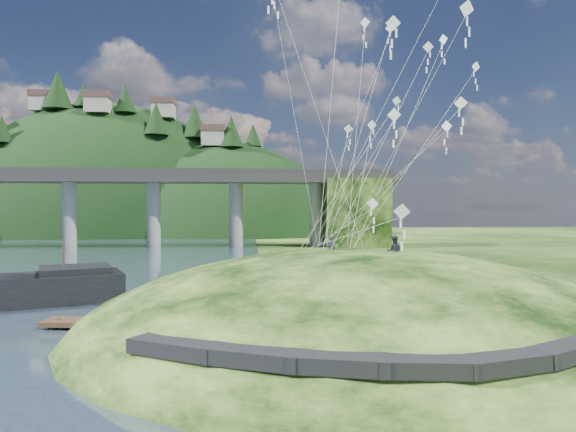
{
  "coord_description": "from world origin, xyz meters",
  "views": [
    {
      "loc": [
        1.28,
        -28.64,
        7.61
      ],
      "look_at": [
        4.0,
        6.0,
        7.0
      ],
      "focal_mm": 32.0,
      "sensor_mm": 36.0,
      "label": 1
    }
  ],
  "objects": [
    {
      "name": "far_ridge",
      "position": [
        -43.58,
        122.17,
        -7.44
      ],
      "size": [
        153.0,
        70.0,
        94.5
      ],
      "color": "black",
      "rests_on": "ground"
    },
    {
      "name": "kite_flyers",
      "position": [
        9.19,
        1.97,
        5.87
      ],
      "size": [
        4.48,
        2.31,
        1.89
      ],
      "color": "#282B35",
      "rests_on": "ground"
    },
    {
      "name": "wooden_dock",
      "position": [
        -5.45,
        3.79,
        0.38
      ],
      "size": [
        12.19,
        3.49,
        0.86
      ],
      "color": "#3B2518",
      "rests_on": "ground"
    },
    {
      "name": "ground",
      "position": [
        0.0,
        0.0,
        0.0
      ],
      "size": [
        320.0,
        320.0,
        0.0
      ],
      "primitive_type": "plane",
      "color": "black",
      "rests_on": "ground"
    },
    {
      "name": "bridge",
      "position": [
        -26.46,
        70.07,
        9.7
      ],
      "size": [
        160.0,
        11.0,
        15.0
      ],
      "color": "#2D2B2B",
      "rests_on": "ground"
    },
    {
      "name": "kite_swarm",
      "position": [
        10.79,
        3.28,
        16.22
      ],
      "size": [
        16.18,
        16.2,
        18.25
      ],
      "color": "white",
      "rests_on": "ground"
    },
    {
      "name": "footpath",
      "position": [
        7.46,
        -9.74,
        2.08
      ],
      "size": [
        22.29,
        5.84,
        0.83
      ],
      "color": "black",
      "rests_on": "ground"
    },
    {
      "name": "grass_hill",
      "position": [
        8.0,
        2.0,
        -1.5
      ],
      "size": [
        36.0,
        32.0,
        13.0
      ],
      "color": "black",
      "rests_on": "ground"
    }
  ]
}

